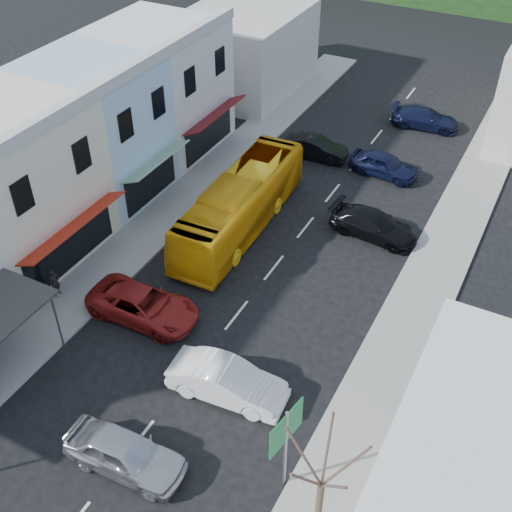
% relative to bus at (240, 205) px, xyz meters
% --- Properties ---
extents(ground, '(120.00, 120.00, 0.00)m').
position_rel_bus_xyz_m(ground, '(3.22, -10.28, -1.55)').
color(ground, black).
rests_on(ground, ground).
extents(sidewalk_left, '(3.00, 52.00, 0.15)m').
position_rel_bus_xyz_m(sidewalk_left, '(-4.28, -0.28, -1.48)').
color(sidewalk_left, gray).
rests_on(sidewalk_left, ground).
extents(sidewalk_right, '(3.00, 52.00, 0.15)m').
position_rel_bus_xyz_m(sidewalk_right, '(10.72, -0.28, -1.48)').
color(sidewalk_right, gray).
rests_on(sidewalk_right, ground).
extents(shopfront_row, '(8.25, 30.00, 8.00)m').
position_rel_bus_xyz_m(shopfront_row, '(-9.27, -5.28, 2.45)').
color(shopfront_row, silver).
rests_on(shopfront_row, ground).
extents(distant_block_left, '(8.00, 10.00, 6.00)m').
position_rel_bus_xyz_m(distant_block_left, '(-8.78, 16.72, 1.45)').
color(distant_block_left, '#B7B2A8').
rests_on(distant_block_left, ground).
extents(bus, '(2.93, 11.69, 3.10)m').
position_rel_bus_xyz_m(bus, '(0.00, 0.00, 0.00)').
color(bus, '#FDB210').
rests_on(bus, ground).
extents(car_silver, '(4.48, 2.01, 1.40)m').
position_rel_bus_xyz_m(car_silver, '(3.53, -15.33, -0.85)').
color(car_silver, '#BABABF').
rests_on(car_silver, ground).
extents(car_white, '(4.54, 2.18, 1.40)m').
position_rel_bus_xyz_m(car_white, '(5.22, -10.63, -0.85)').
color(car_white, silver).
rests_on(car_white, ground).
extents(car_red, '(4.65, 2.02, 1.40)m').
position_rel_bus_xyz_m(car_red, '(-0.60, -8.40, -0.85)').
color(car_red, maroon).
rests_on(car_red, ground).
extents(car_black_near, '(4.64, 2.20, 1.40)m').
position_rel_bus_xyz_m(car_black_near, '(6.82, 2.77, -0.85)').
color(car_black_near, black).
rests_on(car_black_near, ground).
extents(car_navy_mid, '(4.54, 2.17, 1.40)m').
position_rel_bus_xyz_m(car_navy_mid, '(5.23, 9.13, -0.85)').
color(car_navy_mid, black).
rests_on(car_navy_mid, ground).
extents(car_black_far, '(4.51, 2.10, 1.40)m').
position_rel_bus_xyz_m(car_black_far, '(0.51, 9.18, -0.85)').
color(car_black_far, black).
rests_on(car_black_far, ground).
extents(car_navy_far, '(4.68, 2.34, 1.40)m').
position_rel_bus_xyz_m(car_navy_far, '(5.71, 16.62, -0.85)').
color(car_navy_far, black).
rests_on(car_navy_far, ground).
extents(pedestrian_left, '(0.45, 0.63, 1.70)m').
position_rel_bus_xyz_m(pedestrian_left, '(-5.21, -9.22, -0.55)').
color(pedestrian_left, black).
rests_on(pedestrian_left, sidewalk_left).
extents(direction_sign, '(0.84, 1.95, 4.17)m').
position_rel_bus_xyz_m(direction_sign, '(9.09, -13.26, 0.53)').
color(direction_sign, '#135F31').
rests_on(direction_sign, ground).
extents(street_tree, '(3.04, 3.04, 6.39)m').
position_rel_bus_xyz_m(street_tree, '(10.94, -14.59, 1.65)').
color(street_tree, '#3B2C24').
rests_on(street_tree, ground).
extents(traffic_signal, '(0.78, 1.10, 4.73)m').
position_rel_bus_xyz_m(traffic_signal, '(9.82, 19.72, 0.82)').
color(traffic_signal, black).
rests_on(traffic_signal, ground).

